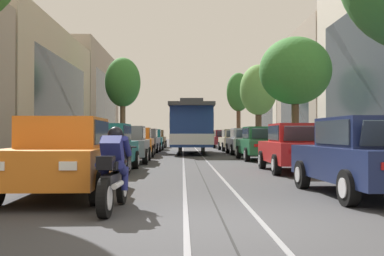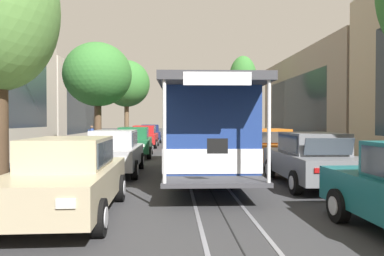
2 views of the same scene
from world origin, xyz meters
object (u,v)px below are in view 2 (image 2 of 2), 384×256
at_px(parked_car_grey_mid_left, 241,140).
at_px(parked_car_orange_fourth_left, 267,146).
at_px(cable_car_trolley, 203,129).
at_px(parked_car_teal_second_left, 230,136).
at_px(parked_car_beige_fifth_right, 68,177).
at_px(street_tree_kerb_right_second, 98,75).
at_px(parked_car_green_mid_right, 134,142).
at_px(street_tree_kerb_right_near, 127,84).
at_px(parked_car_red_second_right, 144,136).
at_px(parked_car_navy_near_right, 150,133).
at_px(parked_car_orange_near_left, 218,133).
at_px(pedestrian_on_left_pavement, 92,134).
at_px(motorcycle_with_rider, 202,134).
at_px(parked_car_silver_fourth_right, 114,152).
at_px(parked_car_grey_fifth_left, 311,159).
at_px(fire_hydrant, 130,139).
at_px(street_tree_kerb_left_near, 243,79).

height_order(parked_car_grey_mid_left, parked_car_orange_fourth_left, same).
bearing_deg(cable_car_trolley, parked_car_teal_second_left, -102.69).
bearing_deg(parked_car_beige_fifth_right, street_tree_kerb_right_second, -81.31).
bearing_deg(parked_car_green_mid_right, parked_car_beige_fifth_right, 89.98).
distance_m(street_tree_kerb_right_near, street_tree_kerb_right_second, 12.28).
bearing_deg(parked_car_red_second_right, parked_car_navy_near_right, -90.36).
height_order(parked_car_orange_near_left, parked_car_beige_fifth_right, same).
distance_m(parked_car_green_mid_right, pedestrian_on_left_pavement, 9.46).
distance_m(parked_car_grey_mid_left, street_tree_kerb_right_second, 8.98).
height_order(parked_car_teal_second_left, motorcycle_with_rider, parked_car_teal_second_left).
bearing_deg(parked_car_red_second_right, parked_car_orange_near_left, -136.53).
relative_size(parked_car_silver_fourth_right, pedestrian_on_left_pavement, 2.80).
height_order(parked_car_green_mid_right, street_tree_kerb_right_near, street_tree_kerb_right_near).
relative_size(parked_car_orange_near_left, parked_car_navy_near_right, 0.99).
bearing_deg(parked_car_orange_near_left, pedestrian_on_left_pavement, 22.46).
relative_size(parked_car_orange_near_left, parked_car_orange_fourth_left, 1.00).
distance_m(parked_car_navy_near_right, parked_car_green_mid_right, 12.97).
distance_m(parked_car_orange_fourth_left, parked_car_red_second_right, 12.47).
bearing_deg(parked_car_orange_fourth_left, cable_car_trolley, 47.07).
bearing_deg(parked_car_grey_fifth_left, pedestrian_on_left_pavement, -59.56).
bearing_deg(fire_hydrant, pedestrian_on_left_pavement, 30.15).
distance_m(parked_car_grey_mid_left, parked_car_orange_fourth_left, 5.62).
distance_m(street_tree_kerb_right_second, cable_car_trolley, 8.67).
relative_size(parked_car_beige_fifth_right, street_tree_kerb_left_near, 0.57).
height_order(parked_car_silver_fourth_right, street_tree_kerb_left_near, street_tree_kerb_left_near).
relative_size(parked_car_green_mid_right, parked_car_beige_fifth_right, 1.00).
xyz_separation_m(parked_car_silver_fourth_right, motorcycle_with_rider, (-4.87, -20.91, -0.15)).
distance_m(parked_car_teal_second_left, parked_car_red_second_right, 6.28).
bearing_deg(street_tree_kerb_right_second, parked_car_orange_near_left, -120.74).
bearing_deg(parked_car_red_second_right, pedestrian_on_left_pavement, -20.70).
bearing_deg(cable_car_trolley, parked_car_orange_near_left, -98.50).
distance_m(parked_car_orange_fourth_left, fire_hydrant, 15.90).
xyz_separation_m(parked_car_orange_fourth_left, parked_car_silver_fourth_right, (6.29, 2.42, 0.00)).
xyz_separation_m(pedestrian_on_left_pavement, fire_hydrant, (-2.75, -1.60, -0.45)).
height_order(parked_car_orange_fourth_left, street_tree_kerb_right_near, street_tree_kerb_right_near).
bearing_deg(pedestrian_on_left_pavement, parked_car_silver_fourth_right, 105.43).
height_order(parked_car_beige_fifth_right, street_tree_kerb_right_near, street_tree_kerb_right_near).
height_order(parked_car_grey_mid_left, street_tree_kerb_right_near, street_tree_kerb_right_near).
distance_m(parked_car_grey_mid_left, motorcycle_with_rider, 12.94).
distance_m(parked_car_red_second_right, street_tree_kerb_right_second, 8.47).
height_order(parked_car_orange_near_left, parked_car_red_second_right, same).
relative_size(parked_car_orange_near_left, fire_hydrant, 5.23).
relative_size(parked_car_grey_fifth_left, parked_car_navy_near_right, 0.99).
bearing_deg(parked_car_teal_second_left, fire_hydrant, -23.50).
bearing_deg(parked_car_grey_fifth_left, parked_car_grey_mid_left, -89.70).
bearing_deg(parked_car_silver_fourth_right, parked_car_navy_near_right, -90.27).
height_order(parked_car_beige_fifth_right, fire_hydrant, parked_car_beige_fifth_right).
relative_size(parked_car_orange_near_left, parked_car_grey_fifth_left, 1.00).
xyz_separation_m(parked_car_grey_fifth_left, parked_car_beige_fifth_right, (6.21, 3.11, 0.00)).
bearing_deg(parked_car_silver_fourth_right, parked_car_orange_near_left, -107.97).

